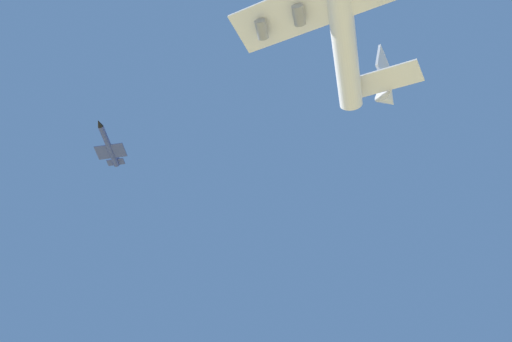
% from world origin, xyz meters
% --- Properties ---
extents(chase_jet_left_wing, '(12.39, 13.25, 4.00)m').
position_xyz_m(chase_jet_left_wing, '(5.54, -15.55, 112.16)').
color(chase_jet_left_wing, '#38478C').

